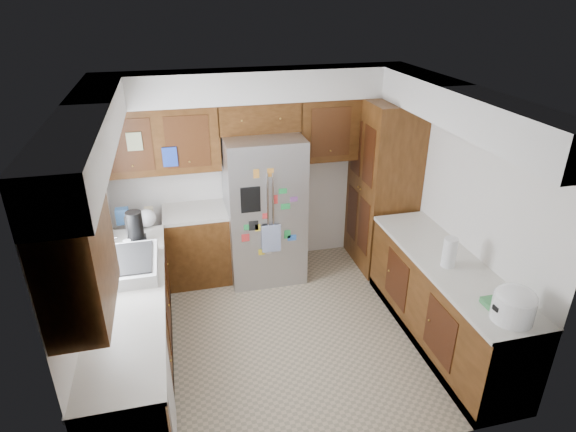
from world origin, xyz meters
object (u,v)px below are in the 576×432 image
object	(u,v)px
pantry	(383,186)
rice_cooker	(514,303)
fridge	(264,209)
paper_towel	(449,252)

from	to	relation	value
pantry	rice_cooker	bearing A→B (deg)	-90.01
fridge	rice_cooker	size ratio (longest dim) A/B	5.31
paper_towel	fridge	bearing A→B (deg)	129.61
pantry	rice_cooker	world-z (taller)	pantry
pantry	fridge	distance (m)	1.51
pantry	paper_towel	xyz separation A→B (m)	(-0.07, -1.68, -0.01)
fridge	paper_towel	size ratio (longest dim) A/B	6.13
rice_cooker	fridge	bearing A→B (deg)	120.13
rice_cooker	paper_towel	world-z (taller)	paper_towel
pantry	fridge	world-z (taller)	pantry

